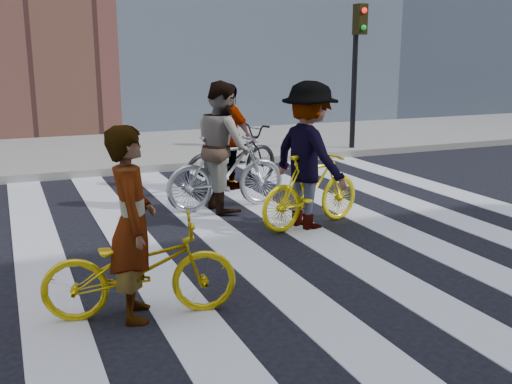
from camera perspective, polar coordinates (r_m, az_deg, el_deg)
ground at (r=7.40m, az=2.22°, el=-4.96°), size 100.00×100.00×0.00m
sidewalk_far at (r=14.35m, az=-10.68°, el=4.02°), size 100.00×5.00×0.15m
zebra_crosswalk at (r=7.39m, az=2.22°, el=-4.91°), size 8.25×10.00×0.01m
traffic_signal at (r=13.83m, az=9.61°, el=12.91°), size 0.22×0.42×3.33m
bike_yellow_left at (r=5.41m, az=-10.98°, el=-7.15°), size 1.78×0.92×0.89m
bike_silver_mid at (r=8.91m, az=-2.85°, el=1.88°), size 1.87×0.57×1.12m
bike_yellow_right at (r=8.03m, az=5.31°, el=0.17°), size 1.73×0.85×1.00m
bike_dark_rear at (r=10.25m, az=-2.30°, el=3.26°), size 2.17×1.43×1.08m
rider_left at (r=5.27m, az=-11.71°, el=-3.01°), size 0.53×0.70×1.71m
rider_mid at (r=8.82m, az=-3.18°, el=4.38°), size 0.74×0.94×1.91m
rider_right at (r=7.91m, az=5.06°, el=3.46°), size 1.00×1.39×1.95m
rider_rear at (r=10.17m, az=-2.58°, el=5.26°), size 0.80×1.14×1.80m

